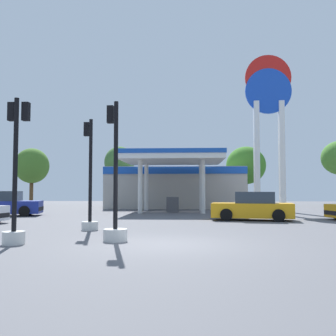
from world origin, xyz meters
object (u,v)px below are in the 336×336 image
at_px(traffic_signal_0, 15,191).
at_px(traffic_signal_3, 90,196).
at_px(traffic_signal_2, 115,205).
at_px(tree_0, 32,166).
at_px(tree_1, 119,162).
at_px(car_1, 5,205).
at_px(tree_2, 246,165).
at_px(car_0, 252,207).
at_px(station_pole_sign, 269,113).

relative_size(traffic_signal_0, traffic_signal_3, 0.98).
xyz_separation_m(traffic_signal_2, tree_0, (-13.67, 26.08, 2.96)).
bearing_deg(traffic_signal_3, tree_1, 97.48).
xyz_separation_m(traffic_signal_2, traffic_signal_3, (-1.67, 3.27, 0.25)).
distance_m(car_1, traffic_signal_3, 11.15).
bearing_deg(car_1, tree_2, 41.36).
bearing_deg(tree_1, car_0, -59.34).
xyz_separation_m(station_pole_sign, car_1, (-17.65, -5.72, -6.78)).
distance_m(traffic_signal_3, tree_1, 23.55).
xyz_separation_m(car_1, tree_2, (17.30, 15.23, 3.39)).
distance_m(traffic_signal_3, tree_0, 25.91).
xyz_separation_m(traffic_signal_0, tree_2, (10.94, 27.54, 2.51)).
xyz_separation_m(car_1, tree_0, (-4.46, 14.62, 3.38)).
bearing_deg(tree_0, traffic_signal_0, -68.13).
xyz_separation_m(car_0, traffic_signal_3, (-7.43, -5.50, 0.69)).
bearing_deg(traffic_signal_2, tree_2, 73.14).
xyz_separation_m(traffic_signal_3, tree_2, (9.76, 23.41, 2.72)).
relative_size(car_1, traffic_signal_2, 1.03).
distance_m(car_0, traffic_signal_3, 9.27).
relative_size(traffic_signal_2, traffic_signal_3, 0.99).
height_order(traffic_signal_0, tree_2, tree_2).
height_order(traffic_signal_0, traffic_signal_2, traffic_signal_2).
bearing_deg(traffic_signal_2, car_0, 56.73).
distance_m(traffic_signal_2, tree_2, 28.04).
xyz_separation_m(traffic_signal_0, tree_1, (-1.86, 27.29, 2.85)).
height_order(car_1, traffic_signal_3, traffic_signal_3).
height_order(car_1, tree_0, tree_0).
bearing_deg(tree_0, station_pole_sign, -21.93).
distance_m(car_1, tree_0, 15.66).
distance_m(car_0, traffic_signal_0, 12.95).
relative_size(traffic_signal_0, traffic_signal_2, 0.99).
height_order(station_pole_sign, car_0, station_pole_sign).
distance_m(station_pole_sign, traffic_signal_3, 18.25).
relative_size(station_pole_sign, tree_0, 2.04).
height_order(traffic_signal_0, tree_0, tree_0).
bearing_deg(tree_1, traffic_signal_2, -79.89).
bearing_deg(tree_0, car_0, -41.70).
relative_size(traffic_signal_3, tree_1, 0.74).
xyz_separation_m(car_0, car_1, (-14.97, 2.69, 0.01)).
xyz_separation_m(tree_0, tree_1, (8.96, 0.35, 0.36)).
xyz_separation_m(station_pole_sign, car_0, (-2.69, -8.41, -6.79)).
bearing_deg(tree_2, car_1, -138.64).
relative_size(car_0, car_1, 0.97).
height_order(traffic_signal_3, tree_1, tree_1).
bearing_deg(traffic_signal_3, traffic_signal_2, -62.92).
relative_size(traffic_signal_2, tree_1, 0.74).
relative_size(car_1, tree_2, 0.77).
distance_m(station_pole_sign, car_1, 19.76).
xyz_separation_m(car_1, traffic_signal_3, (7.54, -8.18, 0.67)).
relative_size(car_0, tree_0, 0.76).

